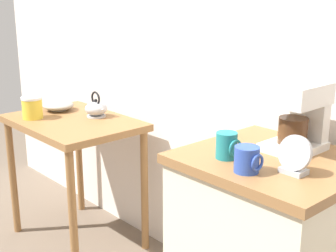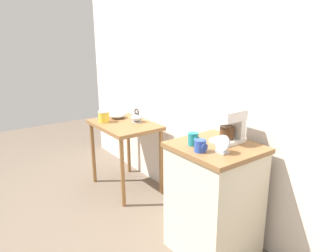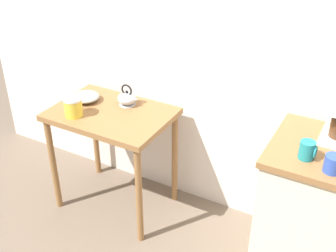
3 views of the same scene
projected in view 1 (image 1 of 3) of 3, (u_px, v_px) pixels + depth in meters
The scene contains 9 objects.
back_wall at pixel (221, 12), 2.31m from camera, with size 4.40×0.10×2.80m, color silver.
wooden_table at pixel (74, 138), 2.80m from camera, with size 0.80×0.56×0.78m.
bowl_stoneware at pixel (58, 105), 2.96m from camera, with size 0.19×0.19×0.06m.
teakettle at pixel (96, 109), 2.81m from camera, with size 0.16×0.13×0.15m.
canister_enamel at pixel (32, 107), 2.78m from camera, with size 0.12×0.12×0.13m.
coffee_maker at pixel (299, 113), 1.78m from camera, with size 0.18×0.22×0.26m.
mug_blue at pixel (247, 160), 1.58m from camera, with size 0.09×0.08×0.09m.
mug_dark_teal at pixel (227, 146), 1.71m from camera, with size 0.08×0.08×0.10m.
table_clock at pixel (295, 157), 1.56m from camera, with size 0.12×0.06×0.13m.
Camera 1 is at (1.69, -1.35, 1.50)m, focal length 50.84 mm.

